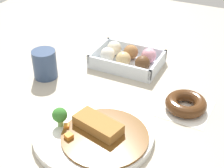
{
  "coord_description": "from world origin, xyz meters",
  "views": [
    {
      "loc": [
        0.29,
        -0.67,
        0.53
      ],
      "look_at": [
        -0.04,
        0.01,
        0.03
      ],
      "focal_mm": 53.6,
      "sensor_mm": 36.0,
      "label": 1
    }
  ],
  "objects_px": {
    "donut_box": "(127,58)",
    "chocolate_ring_donut": "(186,104)",
    "coffee_mug": "(45,64)",
    "curry_plate": "(95,131)"
  },
  "relations": [
    {
      "from": "curry_plate",
      "to": "donut_box",
      "type": "bearing_deg",
      "value": 100.86
    },
    {
      "from": "chocolate_ring_donut",
      "to": "coffee_mug",
      "type": "height_order",
      "value": "coffee_mug"
    },
    {
      "from": "donut_box",
      "to": "chocolate_ring_donut",
      "type": "bearing_deg",
      "value": -32.2
    },
    {
      "from": "chocolate_ring_donut",
      "to": "coffee_mug",
      "type": "relative_size",
      "value": 1.54
    },
    {
      "from": "curry_plate",
      "to": "chocolate_ring_donut",
      "type": "bearing_deg",
      "value": 49.86
    },
    {
      "from": "donut_box",
      "to": "coffee_mug",
      "type": "xyz_separation_m",
      "value": [
        -0.19,
        -0.17,
        0.02
      ]
    },
    {
      "from": "chocolate_ring_donut",
      "to": "coffee_mug",
      "type": "distance_m",
      "value": 0.42
    },
    {
      "from": "donut_box",
      "to": "chocolate_ring_donut",
      "type": "relative_size",
      "value": 1.59
    },
    {
      "from": "coffee_mug",
      "to": "donut_box",
      "type": "bearing_deg",
      "value": 41.08
    },
    {
      "from": "curry_plate",
      "to": "donut_box",
      "type": "distance_m",
      "value": 0.34
    }
  ]
}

